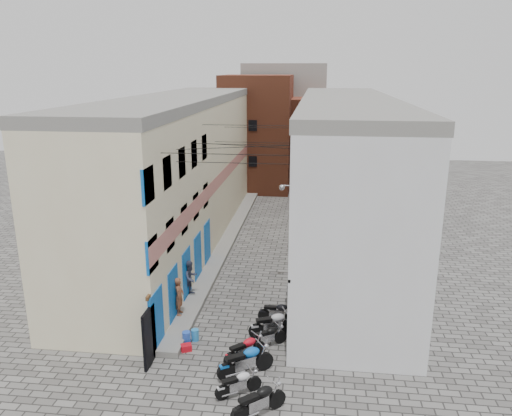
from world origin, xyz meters
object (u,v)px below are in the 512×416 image
at_px(motorcycle_c, 246,359).
at_px(person_a, 179,296).
at_px(motorcycle_f, 273,323).
at_px(red_crate, 186,348).
at_px(motorcycle_g, 278,311).
at_px(water_jug_near, 186,338).
at_px(motorcycle_b, 238,382).
at_px(water_jug_far, 195,335).
at_px(motorcycle_a, 259,400).
at_px(motorcycle_d, 245,348).
at_px(person_b, 190,278).
at_px(motorcycle_e, 268,336).

distance_m(motorcycle_c, person_a, 5.09).
bearing_deg(motorcycle_f, red_crate, -87.53).
relative_size(motorcycle_g, water_jug_near, 3.35).
xyz_separation_m(motorcycle_b, water_jug_far, (-2.28, 3.23, -0.25)).
height_order(motorcycle_a, water_jug_far, motorcycle_a).
height_order(motorcycle_b, person_a, person_a).
relative_size(motorcycle_a, water_jug_near, 3.94).
height_order(motorcycle_a, person_a, person_a).
height_order(motorcycle_b, motorcycle_d, motorcycle_d).
xyz_separation_m(water_jug_near, water_jug_far, (0.28, 0.28, -0.02)).
relative_size(motorcycle_f, water_jug_far, 4.27).
bearing_deg(motorcycle_g, water_jug_near, -58.06).
bearing_deg(person_a, motorcycle_a, -149.53).
bearing_deg(water_jug_far, person_b, 106.75).
bearing_deg(motorcycle_a, person_a, 175.41).
height_order(motorcycle_c, person_b, person_b).
bearing_deg(person_a, motorcycle_d, -135.93).
xyz_separation_m(motorcycle_a, motorcycle_f, (-0.01, 4.91, 0.00)).
relative_size(motorcycle_a, water_jug_far, 4.25).
xyz_separation_m(motorcycle_e, red_crate, (-3.11, -0.67, -0.36)).
bearing_deg(motorcycle_g, motorcycle_b, -10.85).
xyz_separation_m(motorcycle_g, water_jug_near, (-3.45, -2.25, -0.24)).
bearing_deg(motorcycle_d, motorcycle_a, -26.49).
distance_m(motorcycle_a, water_jug_near, 5.15).
xyz_separation_m(motorcycle_b, motorcycle_d, (-0.07, 2.02, 0.05)).
xyz_separation_m(motorcycle_a, red_crate, (-3.24, 3.39, -0.46)).
xyz_separation_m(motorcycle_b, motorcycle_c, (0.08, 1.14, 0.15)).
bearing_deg(water_jug_near, water_jug_far, 45.39).
xyz_separation_m(motorcycle_a, motorcycle_g, (0.09, 6.14, -0.09)).
relative_size(motorcycle_a, motorcycle_g, 1.18).
xyz_separation_m(motorcycle_g, red_crate, (-3.34, -2.75, -0.37)).
relative_size(motorcycle_c, motorcycle_g, 1.27).
xyz_separation_m(motorcycle_f, water_jug_near, (-3.35, -1.02, -0.33)).
bearing_deg(motorcycle_a, motorcycle_b, 179.84).
xyz_separation_m(water_jug_near, red_crate, (0.11, -0.50, -0.13)).
distance_m(motorcycle_d, motorcycle_f, 2.13).
distance_m(person_b, water_jug_far, 3.84).
bearing_deg(motorcycle_e, motorcycle_g, 140.31).
xyz_separation_m(person_a, water_jug_far, (1.08, -1.64, -0.86)).
relative_size(motorcycle_g, red_crate, 4.22).
distance_m(motorcycle_e, motorcycle_f, 0.87).
xyz_separation_m(motorcycle_b, red_crate, (-2.45, 2.44, -0.36)).
height_order(motorcycle_b, water_jug_near, motorcycle_b).
relative_size(motorcycle_d, water_jug_near, 3.62).
xyz_separation_m(motorcycle_c, motorcycle_d, (-0.14, 0.88, -0.09)).
bearing_deg(motorcycle_a, person_b, 168.06).
height_order(motorcycle_d, water_jug_far, motorcycle_d).
xyz_separation_m(person_a, red_crate, (0.91, -2.43, -0.97)).
distance_m(motorcycle_c, person_b, 6.64).
height_order(person_b, water_jug_near, person_b).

